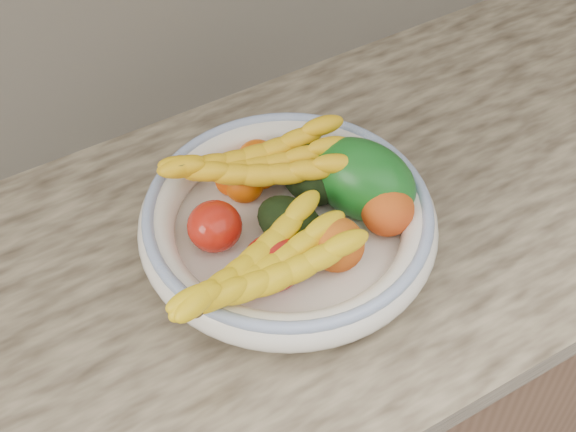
# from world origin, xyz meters

# --- Properties ---
(kitchen_counter) EXTENTS (2.44, 0.66, 1.40)m
(kitchen_counter) POSITION_xyz_m (0.00, 1.69, 0.46)
(kitchen_counter) COLOR brown
(kitchen_counter) RESTS_ON ground
(fruit_bowl) EXTENTS (0.39, 0.39, 0.08)m
(fruit_bowl) POSITION_xyz_m (0.00, 1.66, 0.95)
(fruit_bowl) COLOR white
(fruit_bowl) RESTS_ON kitchen_counter
(clementine_back_left) EXTENTS (0.06, 0.06, 0.04)m
(clementine_back_left) POSITION_xyz_m (-0.03, 1.76, 0.95)
(clementine_back_left) COLOR #FF5405
(clementine_back_left) RESTS_ON fruit_bowl
(clementine_back_right) EXTENTS (0.06, 0.06, 0.05)m
(clementine_back_right) POSITION_xyz_m (0.02, 1.78, 0.95)
(clementine_back_right) COLOR #FF6805
(clementine_back_right) RESTS_ON fruit_bowl
(clementine_back_mid) EXTENTS (0.06, 0.06, 0.05)m
(clementine_back_mid) POSITION_xyz_m (-0.02, 1.74, 0.95)
(clementine_back_mid) COLOR #E65F04
(clementine_back_mid) RESTS_ON fruit_bowl
(clementine_extra) EXTENTS (0.05, 0.05, 0.04)m
(clementine_extra) POSITION_xyz_m (0.01, 1.75, 0.95)
(clementine_extra) COLOR #F26005
(clementine_extra) RESTS_ON fruit_bowl
(tomato_left) EXTENTS (0.09, 0.09, 0.06)m
(tomato_left) POSITION_xyz_m (-0.09, 1.69, 0.96)
(tomato_left) COLOR red
(tomato_left) RESTS_ON fruit_bowl
(tomato_near_left) EXTENTS (0.09, 0.09, 0.07)m
(tomato_near_left) POSITION_xyz_m (-0.06, 1.60, 0.96)
(tomato_near_left) COLOR #AD1611
(tomato_near_left) RESTS_ON fruit_bowl
(avocado_center) EXTENTS (0.10, 0.11, 0.06)m
(avocado_center) POSITION_xyz_m (-0.01, 1.65, 0.96)
(avocado_center) COLOR black
(avocado_center) RESTS_ON fruit_bowl
(avocado_right) EXTENTS (0.09, 0.12, 0.08)m
(avocado_right) POSITION_xyz_m (0.06, 1.71, 0.96)
(avocado_right) COLOR black
(avocado_right) RESTS_ON fruit_bowl
(green_mango) EXTENTS (0.18, 0.19, 0.13)m
(green_mango) POSITION_xyz_m (0.11, 1.65, 0.98)
(green_mango) COLOR #0F5316
(green_mango) RESTS_ON fruit_bowl
(peach_front) EXTENTS (0.07, 0.07, 0.07)m
(peach_front) POSITION_xyz_m (0.03, 1.58, 0.97)
(peach_front) COLOR orange
(peach_front) RESTS_ON fruit_bowl
(peach_right) EXTENTS (0.08, 0.08, 0.07)m
(peach_right) POSITION_xyz_m (0.11, 1.60, 0.97)
(peach_right) COLOR orange
(peach_right) RESTS_ON fruit_bowl
(banana_bunch_back) EXTENTS (0.29, 0.18, 0.08)m
(banana_bunch_back) POSITION_xyz_m (-0.00, 1.73, 0.99)
(banana_bunch_back) COLOR yellow
(banana_bunch_back) RESTS_ON fruit_bowl
(banana_bunch_front) EXTENTS (0.29, 0.16, 0.08)m
(banana_bunch_front) POSITION_xyz_m (-0.08, 1.58, 0.98)
(banana_bunch_front) COLOR yellow
(banana_bunch_front) RESTS_ON fruit_bowl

